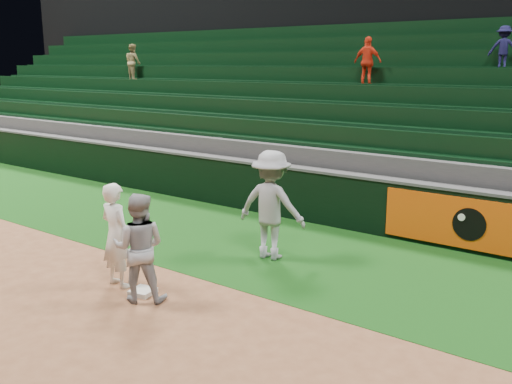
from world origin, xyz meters
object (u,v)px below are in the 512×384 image
at_px(baserunner, 139,248).
at_px(first_base, 143,292).
at_px(base_coach, 271,205).
at_px(first_baseman, 116,235).

bearing_deg(baserunner, first_base, -81.71).
bearing_deg(first_base, base_coach, 76.38).
bearing_deg(first_baseman, baserunner, 170.59).
distance_m(first_baseman, baserunner, 0.77).
xyz_separation_m(first_baseman, base_coach, (1.24, 2.64, 0.16)).
height_order(first_baseman, base_coach, base_coach).
relative_size(first_base, first_baseman, 0.20).
bearing_deg(first_base, baserunner, -47.53).
bearing_deg(base_coach, baserunner, 71.32).
bearing_deg(base_coach, first_baseman, 56.08).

